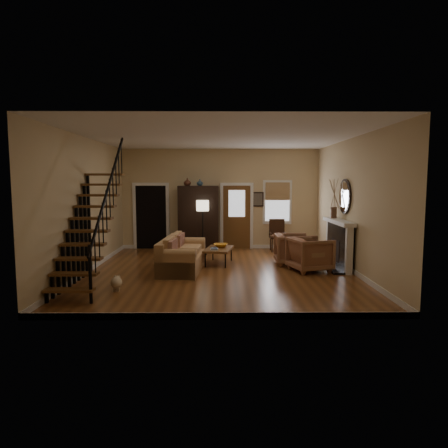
{
  "coord_description": "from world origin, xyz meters",
  "views": [
    {
      "loc": [
        0.01,
        -9.76,
        2.22
      ],
      "look_at": [
        0.1,
        0.4,
        1.15
      ],
      "focal_mm": 32.0,
      "sensor_mm": 36.0,
      "label": 1
    }
  ],
  "objects_px": {
    "armoire": "(199,218)",
    "sofa": "(182,255)",
    "armchair_left": "(310,254)",
    "armchair_right": "(292,249)",
    "side_chair": "(278,235)",
    "floor_lamp": "(203,228)",
    "coffee_table": "(219,256)"
  },
  "relations": [
    {
      "from": "armoire",
      "to": "armchair_left",
      "type": "relative_size",
      "value": 2.24
    },
    {
      "from": "coffee_table",
      "to": "side_chair",
      "type": "relative_size",
      "value": 1.12
    },
    {
      "from": "armchair_left",
      "to": "armchair_right",
      "type": "relative_size",
      "value": 1.02
    },
    {
      "from": "side_chair",
      "to": "sofa",
      "type": "bearing_deg",
      "value": -135.03
    },
    {
      "from": "coffee_table",
      "to": "side_chair",
      "type": "xyz_separation_m",
      "value": [
        1.89,
        2.02,
        0.29
      ]
    },
    {
      "from": "armoire",
      "to": "sofa",
      "type": "distance_m",
      "value": 3.08
    },
    {
      "from": "armchair_left",
      "to": "side_chair",
      "type": "height_order",
      "value": "side_chair"
    },
    {
      "from": "armchair_left",
      "to": "armchair_right",
      "type": "bearing_deg",
      "value": 2.81
    },
    {
      "from": "sofa",
      "to": "floor_lamp",
      "type": "height_order",
      "value": "floor_lamp"
    },
    {
      "from": "floor_lamp",
      "to": "armchair_left",
      "type": "bearing_deg",
      "value": -39.7
    },
    {
      "from": "coffee_table",
      "to": "armchair_right",
      "type": "height_order",
      "value": "armchair_right"
    },
    {
      "from": "armoire",
      "to": "sofa",
      "type": "xyz_separation_m",
      "value": [
        -0.25,
        -3.0,
        -0.65
      ]
    },
    {
      "from": "side_chair",
      "to": "armoire",
      "type": "bearing_deg",
      "value": 175.52
    },
    {
      "from": "armchair_right",
      "to": "coffee_table",
      "type": "bearing_deg",
      "value": 88.97
    },
    {
      "from": "side_chair",
      "to": "armchair_left",
      "type": "bearing_deg",
      "value": -82.28
    },
    {
      "from": "armchair_left",
      "to": "floor_lamp",
      "type": "height_order",
      "value": "floor_lamp"
    },
    {
      "from": "armoire",
      "to": "floor_lamp",
      "type": "bearing_deg",
      "value": -78.42
    },
    {
      "from": "armoire",
      "to": "sofa",
      "type": "bearing_deg",
      "value": -94.79
    },
    {
      "from": "armoire",
      "to": "side_chair",
      "type": "distance_m",
      "value": 2.61
    },
    {
      "from": "armchair_right",
      "to": "armchair_left",
      "type": "bearing_deg",
      "value": -159.07
    },
    {
      "from": "armchair_right",
      "to": "floor_lamp",
      "type": "bearing_deg",
      "value": 60.26
    },
    {
      "from": "sofa",
      "to": "coffee_table",
      "type": "distance_m",
      "value": 1.21
    },
    {
      "from": "armchair_right",
      "to": "side_chair",
      "type": "xyz_separation_m",
      "value": [
        -0.1,
        2.1,
        0.09
      ]
    },
    {
      "from": "armchair_left",
      "to": "coffee_table",
      "type": "bearing_deg",
      "value": 51.72
    },
    {
      "from": "floor_lamp",
      "to": "side_chair",
      "type": "height_order",
      "value": "floor_lamp"
    },
    {
      "from": "armchair_right",
      "to": "side_chair",
      "type": "relative_size",
      "value": 0.9
    },
    {
      "from": "armoire",
      "to": "sofa",
      "type": "height_order",
      "value": "armoire"
    },
    {
      "from": "armoire",
      "to": "side_chair",
      "type": "xyz_separation_m",
      "value": [
        2.55,
        -0.2,
        -0.54
      ]
    },
    {
      "from": "sofa",
      "to": "armchair_right",
      "type": "distance_m",
      "value": 2.99
    },
    {
      "from": "armoire",
      "to": "armchair_left",
      "type": "distance_m",
      "value": 4.33
    },
    {
      "from": "armchair_right",
      "to": "floor_lamp",
      "type": "xyz_separation_m",
      "value": [
        -2.49,
        1.49,
        0.41
      ]
    },
    {
      "from": "armoire",
      "to": "side_chair",
      "type": "relative_size",
      "value": 2.06
    }
  ]
}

